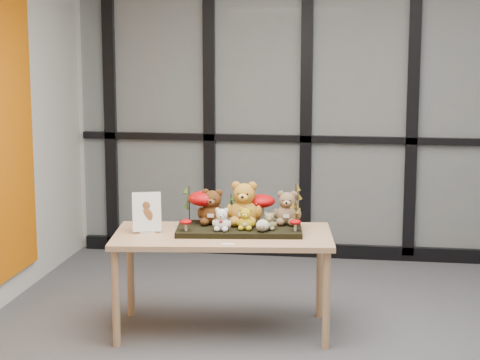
% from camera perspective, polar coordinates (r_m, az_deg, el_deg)
% --- Properties ---
extents(room_shell, '(5.00, 5.00, 5.00)m').
position_cam_1_polar(room_shell, '(5.01, 7.42, 6.29)').
color(room_shell, beige).
rests_on(room_shell, floor).
extents(glass_partition, '(4.90, 0.06, 2.78)m').
position_cam_1_polar(glass_partition, '(7.49, 7.83, 5.41)').
color(glass_partition, '#2D383F').
rests_on(glass_partition, floor).
extents(display_table, '(1.50, 0.88, 0.67)m').
position_cam_1_polar(display_table, '(5.71, -1.13, -4.20)').
color(display_table, tan).
rests_on(display_table, floor).
extents(diorama_tray, '(0.86, 0.51, 0.04)m').
position_cam_1_polar(diorama_tray, '(5.73, -0.05, -3.25)').
color(diorama_tray, black).
rests_on(diorama_tray, display_table).
extents(bear_pooh_yellow, '(0.27, 0.25, 0.32)m').
position_cam_1_polar(bear_pooh_yellow, '(5.76, 0.28, -1.38)').
color(bear_pooh_yellow, '#B87922').
rests_on(bear_pooh_yellow, diorama_tray).
extents(bear_brown_medium, '(0.22, 0.20, 0.26)m').
position_cam_1_polar(bear_brown_medium, '(5.78, -1.82, -1.64)').
color(bear_brown_medium, '#4C280F').
rests_on(bear_brown_medium, diorama_tray).
extents(bear_tan_back, '(0.21, 0.19, 0.25)m').
position_cam_1_polar(bear_tan_back, '(5.79, 3.12, -1.71)').
color(bear_tan_back, brown).
rests_on(bear_tan_back, diorama_tray).
extents(bear_small_yellow, '(0.14, 0.13, 0.16)m').
position_cam_1_polar(bear_small_yellow, '(5.63, 0.37, -2.47)').
color(bear_small_yellow, gold).
rests_on(bear_small_yellow, diorama_tray).
extents(bear_white_bow, '(0.14, 0.13, 0.16)m').
position_cam_1_polar(bear_white_bow, '(5.61, -1.20, -2.52)').
color(bear_white_bow, white).
rests_on(bear_white_bow, diorama_tray).
extents(bear_beige_small, '(0.11, 0.10, 0.13)m').
position_cam_1_polar(bear_beige_small, '(5.64, 1.96, -2.65)').
color(bear_beige_small, olive).
rests_on(bear_beige_small, diorama_tray).
extents(plush_cream_hedgehog, '(0.07, 0.07, 0.09)m').
position_cam_1_polar(plush_cream_hedgehog, '(5.59, 1.49, -2.96)').
color(plush_cream_hedgehog, beige).
rests_on(plush_cream_hedgehog, diorama_tray).
extents(mushroom_back_left, '(0.21, 0.21, 0.24)m').
position_cam_1_polar(mushroom_back_left, '(5.82, -2.37, -1.68)').
color(mushroom_back_left, '#980407').
rests_on(mushroom_back_left, diorama_tray).
extents(mushroom_back_right, '(0.19, 0.19, 0.21)m').
position_cam_1_polar(mushroom_back_right, '(5.83, 1.38, -1.80)').
color(mushroom_back_right, '#980407').
rests_on(mushroom_back_right, diorama_tray).
extents(mushroom_front_left, '(0.08, 0.08, 0.08)m').
position_cam_1_polar(mushroom_front_left, '(5.62, -3.57, -2.93)').
color(mushroom_front_left, '#980407').
rests_on(mushroom_front_left, diorama_tray).
extents(mushroom_front_right, '(0.07, 0.07, 0.08)m').
position_cam_1_polar(mushroom_front_right, '(5.61, 3.65, -2.94)').
color(mushroom_front_right, '#980407').
rests_on(mushroom_front_right, diorama_tray).
extents(sprig_green_far_left, '(0.05, 0.05, 0.25)m').
position_cam_1_polar(sprig_green_far_left, '(5.83, -3.35, -1.62)').
color(sprig_green_far_left, '#173D0E').
rests_on(sprig_green_far_left, diorama_tray).
extents(sprig_green_mid_left, '(0.05, 0.05, 0.20)m').
position_cam_1_polar(sprig_green_mid_left, '(5.87, -2.19, -1.79)').
color(sprig_green_mid_left, '#173D0E').
rests_on(sprig_green_mid_left, diorama_tray).
extents(sprig_dry_far_right, '(0.05, 0.05, 0.27)m').
position_cam_1_polar(sprig_dry_far_right, '(5.79, 3.68, -1.58)').
color(sprig_dry_far_right, brown).
rests_on(sprig_dry_far_right, diorama_tray).
extents(sprig_dry_mid_right, '(0.05, 0.05, 0.16)m').
position_cam_1_polar(sprig_dry_mid_right, '(5.70, 3.70, -2.33)').
color(sprig_dry_mid_right, brown).
rests_on(sprig_dry_mid_right, diorama_tray).
extents(sprig_green_centre, '(0.05, 0.05, 0.19)m').
position_cam_1_polar(sprig_green_centre, '(5.87, -0.59, -1.83)').
color(sprig_green_centre, '#173D0E').
rests_on(sprig_green_centre, diorama_tray).
extents(sign_holder, '(0.20, 0.11, 0.27)m').
position_cam_1_polar(sign_holder, '(5.72, -6.14, -2.26)').
color(sign_holder, silver).
rests_on(sign_holder, display_table).
extents(label_card, '(0.08, 0.03, 0.00)m').
position_cam_1_polar(label_card, '(5.41, -0.81, -4.23)').
color(label_card, white).
rests_on(label_card, display_table).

